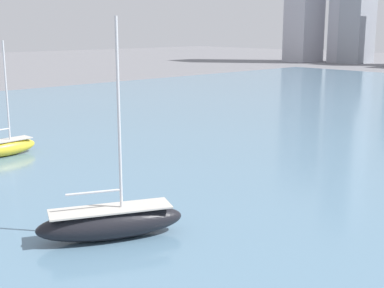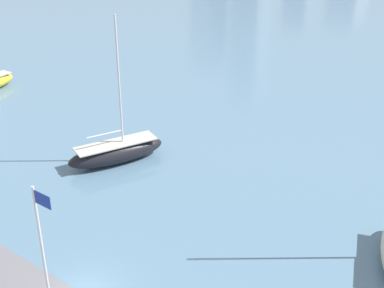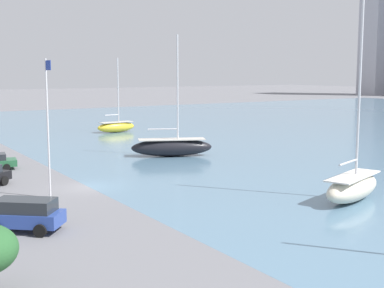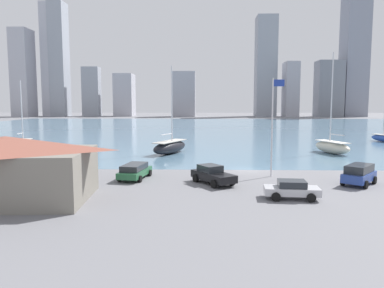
% 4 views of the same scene
% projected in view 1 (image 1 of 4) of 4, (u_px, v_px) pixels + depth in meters
% --- Properties ---
extents(sailboat_yellow, '(2.54, 6.48, 11.45)m').
position_uv_depth(sailboat_yellow, '(6.00, 147.00, 53.78)').
color(sailboat_yellow, yellow).
rests_on(sailboat_yellow, harbor_water).
extents(sailboat_black, '(5.91, 9.23, 13.35)m').
position_uv_depth(sailboat_black, '(111.00, 222.00, 32.67)').
color(sailboat_black, black).
rests_on(sailboat_black, harbor_water).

